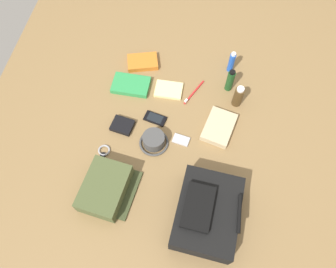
# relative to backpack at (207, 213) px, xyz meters

# --- Properties ---
(ground_plane) EXTENTS (2.64, 2.02, 0.02)m
(ground_plane) POSITION_rel_backpack_xyz_m (-0.37, -0.23, -0.08)
(ground_plane) COLOR olive
(ground_plane) RESTS_ON ground
(backpack) EXTENTS (0.38, 0.30, 0.16)m
(backpack) POSITION_rel_backpack_xyz_m (0.00, 0.00, 0.00)
(backpack) COLOR black
(backpack) RESTS_ON ground_plane
(toiletry_pouch) EXTENTS (0.28, 0.27, 0.09)m
(toiletry_pouch) POSITION_rel_backpack_xyz_m (-0.05, -0.47, -0.03)
(toiletry_pouch) COLOR #47512D
(toiletry_pouch) RESTS_ON ground_plane
(bucket_hat) EXTENTS (0.15, 0.15, 0.07)m
(bucket_hat) POSITION_rel_backpack_xyz_m (-0.33, -0.30, -0.04)
(bucket_hat) COLOR #444444
(bucket_hat) RESTS_ON ground_plane
(deodorant_spray) EXTENTS (0.03, 0.03, 0.14)m
(deodorant_spray) POSITION_rel_backpack_xyz_m (-0.86, 0.06, -0.00)
(deodorant_spray) COLOR blue
(deodorant_spray) RESTS_ON ground_plane
(shampoo_bottle) EXTENTS (0.04, 0.04, 0.15)m
(shampoo_bottle) POSITION_rel_backpack_xyz_m (-0.73, 0.06, -0.00)
(shampoo_bottle) COLOR #19471E
(shampoo_bottle) RESTS_ON ground_plane
(cologne_bottle) EXTENTS (0.05, 0.05, 0.14)m
(cologne_bottle) POSITION_rel_backpack_xyz_m (-0.64, 0.11, -0.01)
(cologne_bottle) COLOR #473319
(cologne_bottle) RESTS_ON ground_plane
(paperback_novel) EXTENTS (0.16, 0.20, 0.03)m
(paperback_novel) POSITION_rel_backpack_xyz_m (-0.83, -0.45, -0.06)
(paperback_novel) COLOR orange
(paperback_novel) RESTS_ON ground_plane
(travel_guidebook) EXTENTS (0.14, 0.21, 0.03)m
(travel_guidebook) POSITION_rel_backpack_xyz_m (-0.66, -0.48, -0.06)
(travel_guidebook) COLOR #2D934C
(travel_guidebook) RESTS_ON ground_plane
(cell_phone) EXTENTS (0.08, 0.13, 0.01)m
(cell_phone) POSITION_rel_backpack_xyz_m (-0.47, -0.31, -0.06)
(cell_phone) COLOR black
(cell_phone) RESTS_ON ground_plane
(media_player) EXTENTS (0.07, 0.09, 0.01)m
(media_player) POSITION_rel_backpack_xyz_m (-0.37, -0.16, -0.07)
(media_player) COLOR #B7B7BC
(media_player) RESTS_ON ground_plane
(wristwatch) EXTENTS (0.07, 0.06, 0.01)m
(wristwatch) POSITION_rel_backpack_xyz_m (-0.25, -0.54, -0.07)
(wristwatch) COLOR #99999E
(wristwatch) RESTS_ON ground_plane
(toothbrush) EXTENTS (0.17, 0.10, 0.02)m
(toothbrush) POSITION_rel_backpack_xyz_m (-0.66, -0.13, -0.06)
(toothbrush) COLOR red
(toothbrush) RESTS_ON ground_plane
(wallet) EXTENTS (0.11, 0.13, 0.02)m
(wallet) POSITION_rel_backpack_xyz_m (-0.40, -0.47, -0.06)
(wallet) COLOR black
(wallet) RESTS_ON ground_plane
(notepad) EXTENTS (0.11, 0.15, 0.02)m
(notepad) POSITION_rel_backpack_xyz_m (-0.67, -0.27, -0.06)
(notepad) COLOR beige
(notepad) RESTS_ON ground_plane
(folded_towel) EXTENTS (0.23, 0.19, 0.04)m
(folded_towel) POSITION_rel_backpack_xyz_m (-0.47, 0.02, -0.05)
(folded_towel) COLOR #C6B289
(folded_towel) RESTS_ON ground_plane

